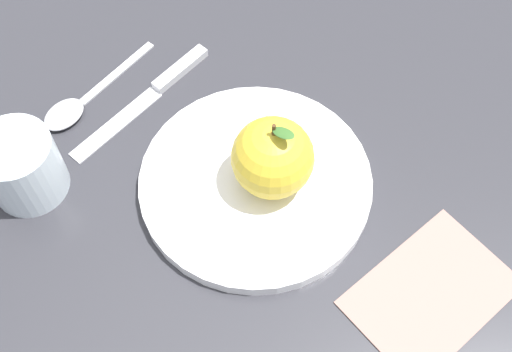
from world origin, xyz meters
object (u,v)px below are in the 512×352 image
Objects in this scene: cup at (21,165)px; knife at (154,91)px; linen_napkin at (433,290)px; apple at (273,158)px; spoon at (75,106)px; dinner_plate at (256,182)px.

cup reaches higher than knife.
knife is (0.03, 0.16, -0.04)m from cup.
cup is 0.17m from knife.
apple is at bearing 178.29° from linen_napkin.
linen_napkin is (0.19, -0.01, -0.05)m from apple.
apple is 0.59× the size of spoon.
spoon is (-0.03, 0.10, -0.03)m from cup.
apple is 0.18m from knife.
spoon is at bearing -130.75° from knife.
apple is (0.01, 0.01, 0.05)m from dinner_plate.
dinner_plate is at bearing -148.73° from apple.
spoon reaches higher than knife.
spoon is at bearing 107.68° from cup.
knife is at bearing 168.58° from dinner_plate.
apple reaches higher than linen_napkin.
linen_napkin is at bearing 4.93° from spoon.
spoon is (-0.23, -0.04, -0.05)m from apple.
apple is 0.62× the size of linen_napkin.
apple is 0.19m from linen_napkin.
dinner_plate is 3.08× the size of cup.
spoon is at bearing -169.82° from apple.
cup is at bearing -160.97° from linen_napkin.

